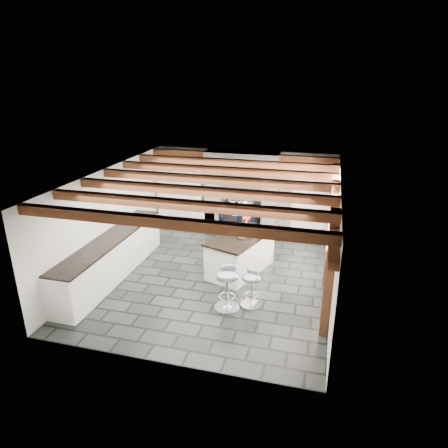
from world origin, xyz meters
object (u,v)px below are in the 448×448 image
(bar_stool_near, at_px, (252,283))
(bar_stool_far, at_px, (227,282))
(kitchen_island, at_px, (241,253))
(range_cooker, at_px, (241,217))

(bar_stool_near, distance_m, bar_stool_far, 0.50)
(kitchen_island, distance_m, bar_stool_near, 1.48)
(range_cooker, relative_size, kitchen_island, 0.51)
(bar_stool_near, bearing_deg, kitchen_island, 131.66)
(bar_stool_near, xyz_separation_m, bar_stool_far, (-0.43, -0.23, 0.09))
(bar_stool_near, bearing_deg, bar_stool_far, -131.43)
(kitchen_island, distance_m, bar_stool_far, 1.61)
(kitchen_island, bearing_deg, bar_stool_far, -68.13)
(range_cooker, bearing_deg, bar_stool_far, -81.45)
(kitchen_island, relative_size, bar_stool_near, 2.56)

